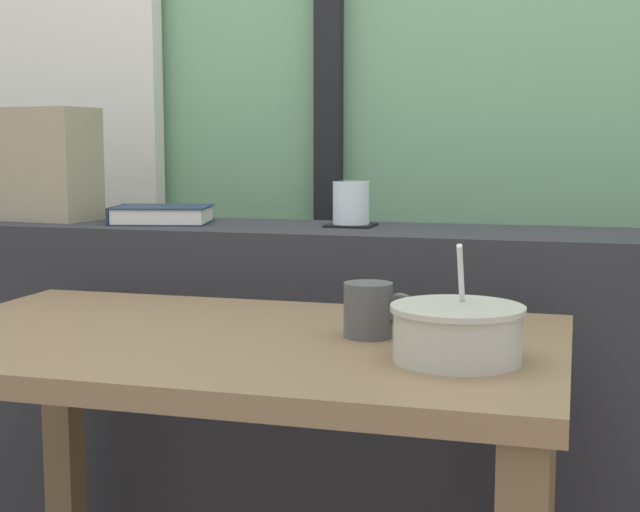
{
  "coord_description": "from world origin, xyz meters",
  "views": [
    {
      "loc": [
        0.55,
        -1.33,
        1.02
      ],
      "look_at": [
        0.04,
        0.45,
        0.79
      ],
      "focal_mm": 51.26,
      "sensor_mm": 36.0,
      "label": 1
    }
  ],
  "objects_px": {
    "ceramic_mug": "(370,310)",
    "throw_pillow": "(29,164)",
    "fork_utensil": "(433,324)",
    "breakfast_table": "(232,413)",
    "coaster_square": "(351,225)",
    "juice_glass": "(351,204)",
    "closed_book": "(161,215)",
    "soup_bowl": "(457,333)"
  },
  "relations": [
    {
      "from": "breakfast_table",
      "to": "juice_glass",
      "type": "relative_size",
      "value": 11.16
    },
    {
      "from": "breakfast_table",
      "to": "ceramic_mug",
      "type": "xyz_separation_m",
      "value": [
        0.21,
        0.04,
        0.17
      ]
    },
    {
      "from": "soup_bowl",
      "to": "breakfast_table",
      "type": "bearing_deg",
      "value": 168.18
    },
    {
      "from": "fork_utensil",
      "to": "juice_glass",
      "type": "bearing_deg",
      "value": 116.16
    },
    {
      "from": "coaster_square",
      "to": "soup_bowl",
      "type": "xyz_separation_m",
      "value": [
        0.32,
        -0.67,
        -0.08
      ]
    },
    {
      "from": "closed_book",
      "to": "soup_bowl",
      "type": "distance_m",
      "value": 0.99
    },
    {
      "from": "soup_bowl",
      "to": "fork_utensil",
      "type": "distance_m",
      "value": 0.24
    },
    {
      "from": "ceramic_mug",
      "to": "closed_book",
      "type": "bearing_deg",
      "value": 139.16
    },
    {
      "from": "throw_pillow",
      "to": "breakfast_table",
      "type": "bearing_deg",
      "value": -38.13
    },
    {
      "from": "breakfast_table",
      "to": "throw_pillow",
      "type": "bearing_deg",
      "value": 141.87
    },
    {
      "from": "throw_pillow",
      "to": "soup_bowl",
      "type": "xyz_separation_m",
      "value": [
        1.09,
        -0.64,
        -0.21
      ]
    },
    {
      "from": "juice_glass",
      "to": "closed_book",
      "type": "distance_m",
      "value": 0.43
    },
    {
      "from": "closed_book",
      "to": "ceramic_mug",
      "type": "relative_size",
      "value": 2.16
    },
    {
      "from": "breakfast_table",
      "to": "ceramic_mug",
      "type": "distance_m",
      "value": 0.28
    },
    {
      "from": "breakfast_table",
      "to": "throw_pillow",
      "type": "height_order",
      "value": "throw_pillow"
    },
    {
      "from": "ceramic_mug",
      "to": "throw_pillow",
      "type": "bearing_deg",
      "value": 150.76
    },
    {
      "from": "breakfast_table",
      "to": "fork_utensil",
      "type": "xyz_separation_m",
      "value": [
        0.3,
        0.15,
        0.13
      ]
    },
    {
      "from": "coaster_square",
      "to": "ceramic_mug",
      "type": "xyz_separation_m",
      "value": [
        0.17,
        -0.56,
        -0.08
      ]
    },
    {
      "from": "throw_pillow",
      "to": "fork_utensil",
      "type": "relative_size",
      "value": 1.88
    },
    {
      "from": "soup_bowl",
      "to": "ceramic_mug",
      "type": "relative_size",
      "value": 1.64
    },
    {
      "from": "juice_glass",
      "to": "soup_bowl",
      "type": "height_order",
      "value": "juice_glass"
    },
    {
      "from": "coaster_square",
      "to": "closed_book",
      "type": "distance_m",
      "value": 0.43
    },
    {
      "from": "juice_glass",
      "to": "soup_bowl",
      "type": "relative_size",
      "value": 0.5
    },
    {
      "from": "soup_bowl",
      "to": "fork_utensil",
      "type": "bearing_deg",
      "value": 106.79
    },
    {
      "from": "breakfast_table",
      "to": "ceramic_mug",
      "type": "height_order",
      "value": "ceramic_mug"
    },
    {
      "from": "juice_glass",
      "to": "fork_utensil",
      "type": "height_order",
      "value": "juice_glass"
    },
    {
      "from": "fork_utensil",
      "to": "throw_pillow",
      "type": "bearing_deg",
      "value": 154.93
    },
    {
      "from": "coaster_square",
      "to": "fork_utensil",
      "type": "bearing_deg",
      "value": -60.96
    },
    {
      "from": "breakfast_table",
      "to": "fork_utensil",
      "type": "relative_size",
      "value": 6.09
    },
    {
      "from": "coaster_square",
      "to": "juice_glass",
      "type": "xyz_separation_m",
      "value": [
        0.0,
        0.0,
        0.05
      ]
    },
    {
      "from": "breakfast_table",
      "to": "coaster_square",
      "type": "xyz_separation_m",
      "value": [
        0.05,
        0.6,
        0.25
      ]
    },
    {
      "from": "ceramic_mug",
      "to": "fork_utensil",
      "type": "bearing_deg",
      "value": 52.98
    },
    {
      "from": "breakfast_table",
      "to": "closed_book",
      "type": "xyz_separation_m",
      "value": [
        -0.38,
        0.56,
        0.26
      ]
    },
    {
      "from": "coaster_square",
      "to": "closed_book",
      "type": "bearing_deg",
      "value": -174.71
    },
    {
      "from": "coaster_square",
      "to": "juice_glass",
      "type": "bearing_deg",
      "value": 0.0
    },
    {
      "from": "breakfast_table",
      "to": "juice_glass",
      "type": "bearing_deg",
      "value": 85.45
    },
    {
      "from": "breakfast_table",
      "to": "closed_book",
      "type": "height_order",
      "value": "closed_book"
    },
    {
      "from": "closed_book",
      "to": "throw_pillow",
      "type": "bearing_deg",
      "value": 178.68
    },
    {
      "from": "juice_glass",
      "to": "closed_book",
      "type": "bearing_deg",
      "value": -174.71
    },
    {
      "from": "throw_pillow",
      "to": "soup_bowl",
      "type": "height_order",
      "value": "throw_pillow"
    },
    {
      "from": "closed_book",
      "to": "throw_pillow",
      "type": "relative_size",
      "value": 0.76
    },
    {
      "from": "throw_pillow",
      "to": "fork_utensil",
      "type": "xyz_separation_m",
      "value": [
        1.02,
        -0.41,
        -0.25
      ]
    }
  ]
}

